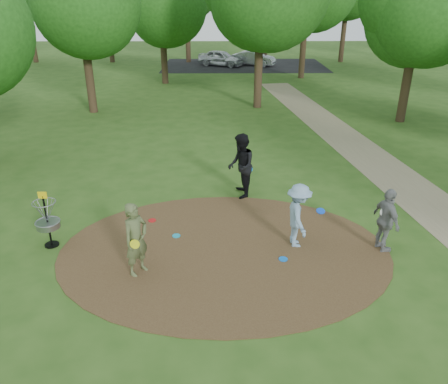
{
  "coord_description": "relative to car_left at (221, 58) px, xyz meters",
  "views": [
    {
      "loc": [
        -0.09,
        -9.47,
        6.06
      ],
      "look_at": [
        0.0,
        1.2,
        1.1
      ],
      "focal_mm": 35.0,
      "sensor_mm": 36.0,
      "label": 1
    }
  ],
  "objects": [
    {
      "name": "ground",
      "position": [
        0.05,
        -29.67,
        -0.67
      ],
      "size": [
        100.0,
        100.0,
        0.0
      ],
      "primitive_type": "plane",
      "color": "#2D5119",
      "rests_on": "ground"
    },
    {
      "name": "dirt_clearing",
      "position": [
        0.05,
        -29.67,
        -0.66
      ],
      "size": [
        8.4,
        8.4,
        0.02
      ],
      "primitive_type": "cylinder",
      "color": "#47301C",
      "rests_on": "ground"
    },
    {
      "name": "footpath",
      "position": [
        6.55,
        -27.67,
        -0.66
      ],
      "size": [
        7.55,
        39.89,
        0.01
      ],
      "primitive_type": "cube",
      "rotation": [
        0.0,
        0.0,
        0.14
      ],
      "color": "#8C7A5B",
      "rests_on": "ground"
    },
    {
      "name": "parking_lot",
      "position": [
        2.05,
        0.33,
        -0.67
      ],
      "size": [
        14.0,
        8.0,
        0.01
      ],
      "primitive_type": "cube",
      "color": "black",
      "rests_on": "ground"
    },
    {
      "name": "player_observer_with_disc",
      "position": [
        -1.97,
        -30.59,
        0.23
      ],
      "size": [
        0.73,
        0.78,
        1.8
      ],
      "color": "#546037",
      "rests_on": "ground"
    },
    {
      "name": "player_throwing_with_disc",
      "position": [
        1.93,
        -29.39,
        0.18
      ],
      "size": [
        1.03,
        1.15,
        1.71
      ],
      "color": "#83A4C3",
      "rests_on": "ground"
    },
    {
      "name": "player_walking_with_disc",
      "position": [
        0.6,
        -26.39,
        0.36
      ],
      "size": [
        0.83,
        1.04,
        2.06
      ],
      "color": "black",
      "rests_on": "ground"
    },
    {
      "name": "player_waiting_with_disc",
      "position": [
        4.08,
        -29.65,
        0.18
      ],
      "size": [
        0.64,
        1.07,
        1.7
      ],
      "color": "gray",
      "rests_on": "ground"
    },
    {
      "name": "disc_ground_cyan",
      "position": [
        -1.24,
        -28.96,
        -0.64
      ],
      "size": [
        0.22,
        0.22,
        0.02
      ],
      "primitive_type": "cylinder",
      "color": "#179DBF",
      "rests_on": "dirt_clearing"
    },
    {
      "name": "disc_ground_blue",
      "position": [
        1.5,
        -30.1,
        -0.64
      ],
      "size": [
        0.22,
        0.22,
        0.02
      ],
      "primitive_type": "cylinder",
      "color": "blue",
      "rests_on": "dirt_clearing"
    },
    {
      "name": "disc_ground_red",
      "position": [
        -2.02,
        -28.09,
        -0.64
      ],
      "size": [
        0.22,
        0.22,
        0.02
      ],
      "primitive_type": "cylinder",
      "color": "red",
      "rests_on": "dirt_clearing"
    },
    {
      "name": "car_left",
      "position": [
        0.0,
        0.0,
        0.0
      ],
      "size": [
        4.23,
        3.1,
        1.34
      ],
      "primitive_type": "imported",
      "rotation": [
        0.0,
        0.0,
        1.13
      ],
      "color": "#B0B5B8",
      "rests_on": "ground"
    },
    {
      "name": "car_right",
      "position": [
        2.87,
        0.19,
        -0.05
      ],
      "size": [
        3.99,
        2.62,
        1.24
      ],
      "primitive_type": "imported",
      "rotation": [
        0.0,
        0.0,
        1.19
      ],
      "color": "#A3A7AB",
      "rests_on": "ground"
    },
    {
      "name": "disc_golf_basket",
      "position": [
        -4.45,
        -29.37,
        0.2
      ],
      "size": [
        0.63,
        0.63,
        1.54
      ],
      "color": "black",
      "rests_on": "ground"
    },
    {
      "name": "tree_ring",
      "position": [
        3.3,
        -19.59,
        4.57
      ],
      "size": [
        37.2,
        45.44,
        9.1
      ],
      "color": "#332316",
      "rests_on": "ground"
    }
  ]
}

